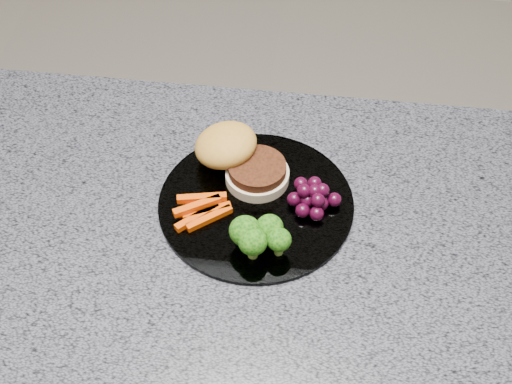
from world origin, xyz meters
The scene contains 6 objects.
countertop centered at (0.00, 0.00, 0.88)m, with size 1.20×0.60×0.04m, color #555660.
plate centered at (0.11, 0.07, 0.90)m, with size 0.26×0.26×0.01m, color white.
burger centered at (0.08, 0.13, 0.93)m, with size 0.16×0.14×0.05m.
carrot_sticks centered at (0.05, 0.04, 0.91)m, with size 0.08×0.07×0.02m.
broccoli centered at (0.13, -0.01, 0.93)m, with size 0.08×0.06×0.05m.
grape_bunch centered at (0.19, 0.07, 0.92)m, with size 0.07×0.07×0.03m.
Camera 1 is at (0.19, -0.54, 1.62)m, focal length 50.00 mm.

